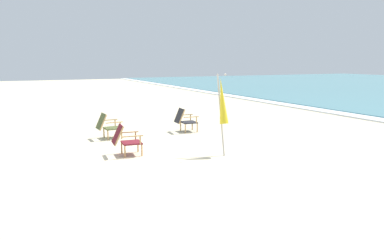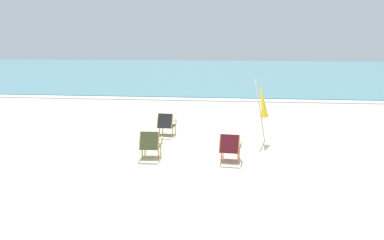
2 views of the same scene
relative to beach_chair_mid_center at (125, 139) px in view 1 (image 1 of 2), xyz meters
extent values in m
plane|color=beige|center=(-0.15, 0.93, -0.43)|extent=(80.00, 80.00, 0.00)
cube|color=maroon|center=(0.01, 0.16, -0.11)|extent=(0.56, 0.52, 0.04)
cube|color=maroon|center=(-0.02, -0.19, 0.13)|extent=(0.51, 0.30, 0.49)
cylinder|color=tan|center=(-0.20, 0.40, -0.27)|extent=(0.04, 0.04, 0.32)
cylinder|color=tan|center=(0.27, 0.35, -0.27)|extent=(0.04, 0.04, 0.32)
cylinder|color=tan|center=(-0.24, -0.04, -0.27)|extent=(0.04, 0.04, 0.32)
cylinder|color=tan|center=(0.23, -0.08, -0.27)|extent=(0.04, 0.04, 0.32)
cube|color=tan|center=(-0.27, 0.16, 0.11)|extent=(0.08, 0.53, 0.02)
cylinder|color=tan|center=(-0.25, 0.35, 0.00)|extent=(0.04, 0.04, 0.22)
cube|color=tan|center=(0.29, 0.11, 0.11)|extent=(0.08, 0.53, 0.02)
cylinder|color=tan|center=(0.31, 0.30, 0.00)|extent=(0.04, 0.04, 0.22)
cylinder|color=tan|center=(-0.27, -0.17, 0.13)|extent=(0.06, 0.26, 0.49)
cylinder|color=tan|center=(0.24, -0.21, 0.13)|extent=(0.06, 0.26, 0.49)
cube|color=#28282D|center=(-2.26, 2.85, -0.11)|extent=(0.55, 0.52, 0.04)
cube|color=#28282D|center=(-2.28, 2.51, 0.13)|extent=(0.51, 0.27, 0.49)
cylinder|color=tan|center=(-2.48, 3.08, -0.27)|extent=(0.04, 0.04, 0.32)
cylinder|color=tan|center=(-2.01, 3.05, -0.27)|extent=(0.04, 0.04, 0.32)
cylinder|color=tan|center=(-2.51, 2.65, -0.27)|extent=(0.04, 0.04, 0.32)
cylinder|color=tan|center=(-2.04, 2.62, -0.27)|extent=(0.04, 0.04, 0.32)
cube|color=tan|center=(-2.54, 2.85, 0.11)|extent=(0.07, 0.53, 0.02)
cylinder|color=tan|center=(-2.52, 3.04, 0.00)|extent=(0.04, 0.04, 0.22)
cube|color=tan|center=(-1.98, 2.81, 0.11)|extent=(0.07, 0.53, 0.02)
cylinder|color=tan|center=(-1.97, 3.00, 0.00)|extent=(0.04, 0.04, 0.22)
cylinder|color=tan|center=(-2.54, 2.53, 0.13)|extent=(0.06, 0.24, 0.49)
cylinder|color=tan|center=(-2.03, 2.49, 0.13)|extent=(0.06, 0.24, 0.49)
cube|color=#515B33|center=(-2.26, 0.22, -0.11)|extent=(0.54, 0.50, 0.04)
cube|color=#515B33|center=(-2.25, -0.13, 0.13)|extent=(0.50, 0.27, 0.49)
cylinder|color=tan|center=(-2.50, 0.43, -0.27)|extent=(0.04, 0.04, 0.32)
cylinder|color=tan|center=(-2.03, 0.44, -0.27)|extent=(0.04, 0.04, 0.32)
cylinder|color=tan|center=(-2.48, -0.01, -0.27)|extent=(0.04, 0.04, 0.32)
cylinder|color=tan|center=(-2.02, 0.01, -0.27)|extent=(0.04, 0.04, 0.32)
cube|color=tan|center=(-2.54, 0.19, 0.11)|extent=(0.06, 0.53, 0.02)
cylinder|color=tan|center=(-2.55, 0.38, 0.00)|extent=(0.04, 0.04, 0.22)
cube|color=tan|center=(-1.98, 0.21, 0.11)|extent=(0.06, 0.53, 0.02)
cylinder|color=tan|center=(-1.99, 0.40, 0.00)|extent=(0.04, 0.04, 0.22)
cylinder|color=tan|center=(-2.50, -0.14, 0.13)|extent=(0.05, 0.25, 0.49)
cylinder|color=tan|center=(-1.99, -0.12, 0.13)|extent=(0.05, 0.25, 0.49)
cylinder|color=#B7B2A8|center=(0.95, 2.26, 0.61)|extent=(0.42, 0.05, 2.07)
cone|color=yellow|center=(1.01, 2.26, 0.97)|extent=(0.43, 0.23, 1.18)
sphere|color=#B7B2A8|center=(1.14, 2.26, 1.64)|extent=(0.06, 0.06, 0.06)
camera|label=1|loc=(9.17, -2.48, 1.98)|focal=35.00mm
camera|label=2|loc=(0.06, -9.99, 2.87)|focal=35.00mm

